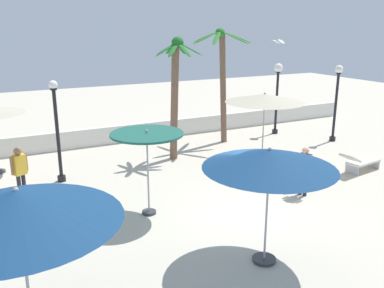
% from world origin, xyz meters
% --- Properties ---
extents(ground_plane, '(56.00, 56.00, 0.00)m').
position_xyz_m(ground_plane, '(0.00, 0.00, 0.00)').
color(ground_plane, beige).
extents(boundary_wall, '(25.20, 0.30, 0.82)m').
position_xyz_m(boundary_wall, '(0.00, 9.37, 0.41)').
color(boundary_wall, silver).
rests_on(boundary_wall, ground_plane).
extents(patio_umbrella_0, '(2.91, 2.91, 2.73)m').
position_xyz_m(patio_umbrella_0, '(-0.75, -1.82, 2.45)').
color(patio_umbrella_0, '#333338').
rests_on(patio_umbrella_0, ground_plane).
extents(patio_umbrella_1, '(3.09, 3.09, 2.72)m').
position_xyz_m(patio_umbrella_1, '(3.72, 4.35, 2.49)').
color(patio_umbrella_1, '#333338').
rests_on(patio_umbrella_1, ground_plane).
extents(patio_umbrella_2, '(2.01, 2.01, 2.49)m').
position_xyz_m(patio_umbrella_2, '(-2.18, 1.72, 2.22)').
color(patio_umbrella_2, '#333338').
rests_on(patio_umbrella_2, ground_plane).
extents(patio_umbrella_3, '(3.15, 3.15, 2.90)m').
position_xyz_m(patio_umbrella_3, '(-5.78, -2.27, 2.59)').
color(patio_umbrella_3, '#333338').
rests_on(patio_umbrella_3, ground_plane).
extents(palm_tree_0, '(1.96, 1.96, 4.82)m').
position_xyz_m(palm_tree_0, '(0.72, 6.10, 3.03)').
color(palm_tree_0, brown).
rests_on(palm_tree_0, ground_plane).
extents(palm_tree_1, '(2.94, 2.76, 5.12)m').
position_xyz_m(palm_tree_1, '(3.57, 7.32, 3.27)').
color(palm_tree_1, brown).
rests_on(palm_tree_1, ground_plane).
extents(lamp_post_0, '(0.42, 0.42, 3.47)m').
position_xyz_m(lamp_post_0, '(6.83, 7.49, 2.34)').
color(lamp_post_0, black).
rests_on(lamp_post_0, ground_plane).
extents(lamp_post_2, '(0.29, 0.29, 3.49)m').
position_xyz_m(lamp_post_2, '(-3.94, 5.52, 1.87)').
color(lamp_post_2, black).
rests_on(lamp_post_2, ground_plane).
extents(lamp_post_3, '(0.36, 0.36, 3.51)m').
position_xyz_m(lamp_post_3, '(8.35, 5.13, 2.16)').
color(lamp_post_3, black).
rests_on(lamp_post_3, ground_plane).
extents(lounge_chair_0, '(1.90, 0.79, 0.82)m').
position_xyz_m(lounge_chair_0, '(6.01, 1.51, 0.40)').
color(lounge_chair_0, '#B7B7BC').
rests_on(lounge_chair_0, ground_plane).
extents(guest_0, '(0.35, 0.53, 1.59)m').
position_xyz_m(guest_0, '(2.67, 0.77, 0.95)').
color(guest_0, '#26262D').
rests_on(guest_0, ground_plane).
extents(guest_3, '(0.51, 0.38, 1.73)m').
position_xyz_m(guest_3, '(-5.31, 4.30, 1.05)').
color(guest_3, '#26262D').
rests_on(guest_3, ground_plane).
extents(seagull_2, '(0.39, 0.99, 0.17)m').
position_xyz_m(seagull_2, '(5.63, 6.07, 4.54)').
color(seagull_2, white).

